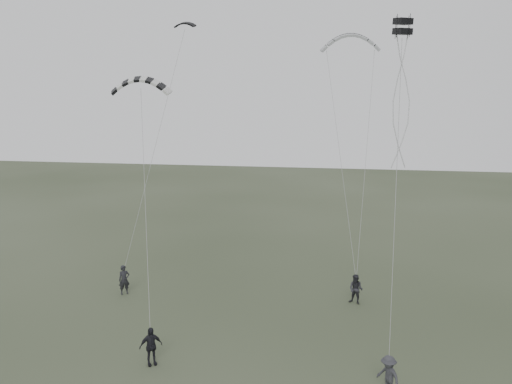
% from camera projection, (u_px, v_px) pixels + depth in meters
% --- Properties ---
extents(ground, '(140.00, 140.00, 0.00)m').
position_uv_depth(ground, '(216.00, 347.00, 25.14)').
color(ground, '#2F3823').
rests_on(ground, ground).
extents(flyer_left, '(0.83, 0.77, 1.91)m').
position_uv_depth(flyer_left, '(124.00, 280.00, 31.92)').
color(flyer_left, black).
rests_on(flyer_left, ground).
extents(flyer_right, '(1.10, 0.99, 1.83)m').
position_uv_depth(flyer_right, '(356.00, 289.00, 30.41)').
color(flyer_right, '#25252A').
rests_on(flyer_right, ground).
extents(flyer_center, '(1.14, 1.01, 1.85)m').
position_uv_depth(flyer_center, '(151.00, 346.00, 23.32)').
color(flyer_center, black).
rests_on(flyer_center, ground).
extents(flyer_far, '(1.28, 1.30, 1.80)m').
position_uv_depth(flyer_far, '(388.00, 376.00, 20.85)').
color(flyer_far, '#2E2F34').
rests_on(flyer_far, ground).
extents(kite_dark_small, '(1.58, 0.78, 0.62)m').
position_uv_depth(kite_dark_small, '(185.00, 23.00, 34.71)').
color(kite_dark_small, black).
rests_on(kite_dark_small, flyer_left).
extents(kite_pale_large, '(4.12, 1.41, 1.82)m').
position_uv_depth(kite_pale_large, '(351.00, 35.00, 34.13)').
color(kite_pale_large, '#9B9DA0').
rests_on(kite_pale_large, flyer_right).
extents(kite_striped, '(3.46, 1.87, 1.45)m').
position_uv_depth(kite_striped, '(140.00, 79.00, 27.79)').
color(kite_striped, black).
rests_on(kite_striped, flyer_center).
extents(kite_box, '(0.93, 0.95, 0.78)m').
position_uv_depth(kite_box, '(403.00, 26.00, 22.62)').
color(kite_box, black).
rests_on(kite_box, flyer_far).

